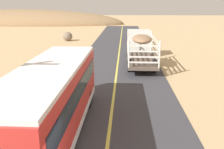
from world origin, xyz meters
TOP-DOWN VIEW (x-y plane):
  - livestock_truck at (2.19, 20.01)m, footprint 2.53×9.70m
  - bus at (-2.49, 4.45)m, footprint 2.54×10.00m
  - car_far at (2.25, 34.92)m, footprint 1.80×4.40m
  - boulder_near_shoulder at (-8.36, 33.26)m, footprint 1.51×1.42m
  - distant_hill at (-29.34, 65.25)m, footprint 59.53×17.49m

SIDE VIEW (x-z plane):
  - distant_hill at x=-29.34m, z-range -4.07..4.07m
  - car_far at x=2.25m, z-range -0.04..1.42m
  - boulder_near_shoulder at x=-8.36m, z-range 0.00..1.41m
  - bus at x=-2.49m, z-range 0.14..3.35m
  - livestock_truck at x=2.19m, z-range 0.28..3.30m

